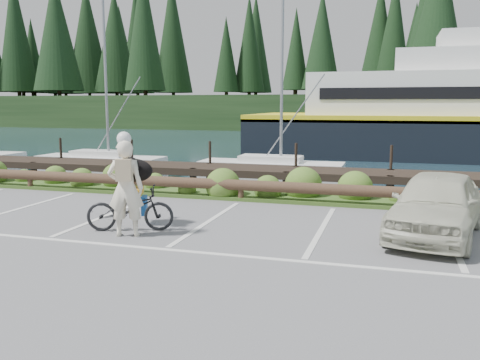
# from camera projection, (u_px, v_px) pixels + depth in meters

# --- Properties ---
(ground) EXTENTS (72.00, 72.00, 0.00)m
(ground) POSITION_uv_depth(u_px,v_px,m) (174.00, 244.00, 9.84)
(ground) COLOR #5D5D60
(harbor_backdrop) EXTENTS (170.00, 160.00, 30.00)m
(harbor_backdrop) POSITION_uv_depth(u_px,v_px,m) (369.00, 120.00, 84.15)
(harbor_backdrop) COLOR #172D38
(harbor_backdrop) RESTS_ON ground
(vegetation_strip) EXTENTS (34.00, 1.60, 0.10)m
(vegetation_strip) POSITION_uv_depth(u_px,v_px,m) (248.00, 195.00, 14.86)
(vegetation_strip) COLOR #3D5B21
(vegetation_strip) RESTS_ON ground
(log_rail) EXTENTS (32.00, 0.30, 0.60)m
(log_rail) POSITION_uv_depth(u_px,v_px,m) (241.00, 201.00, 14.20)
(log_rail) COLOR #443021
(log_rail) RESTS_ON ground
(bicycle) EXTENTS (1.95, 1.21, 0.97)m
(bicycle) POSITION_uv_depth(u_px,v_px,m) (130.00, 209.00, 10.81)
(bicycle) COLOR black
(bicycle) RESTS_ON ground
(cyclist) EXTENTS (0.84, 0.68, 1.98)m
(cyclist) POSITION_uv_depth(u_px,v_px,m) (126.00, 188.00, 10.31)
(cyclist) COLOR #F0E6CB
(cyclist) RESTS_ON ground
(dog) EXTENTS (0.72, 1.00, 0.53)m
(dog) POSITION_uv_depth(u_px,v_px,m) (134.00, 170.00, 11.28)
(dog) COLOR black
(dog) RESTS_ON bicycle
(parked_car) EXTENTS (2.39, 4.19, 1.34)m
(parked_car) POSITION_uv_depth(u_px,v_px,m) (436.00, 204.00, 10.33)
(parked_car) COLOR beige
(parked_car) RESTS_ON ground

